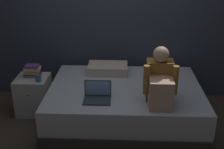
# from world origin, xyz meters

# --- Properties ---
(ground_plane) EXTENTS (8.00, 8.00, 0.00)m
(ground_plane) POSITION_xyz_m (0.00, 0.00, 0.00)
(ground_plane) COLOR #47382D
(wall_back) EXTENTS (5.60, 0.10, 2.70)m
(wall_back) POSITION_xyz_m (0.00, 1.20, 1.35)
(wall_back) COLOR #383D4C
(wall_back) RESTS_ON ground_plane
(bed) EXTENTS (2.00, 1.50, 0.53)m
(bed) POSITION_xyz_m (0.20, 0.30, 0.26)
(bed) COLOR #332D2B
(bed) RESTS_ON ground_plane
(nightstand) EXTENTS (0.44, 0.46, 0.53)m
(nightstand) POSITION_xyz_m (-1.10, 0.52, 0.27)
(nightstand) COLOR beige
(nightstand) RESTS_ON ground_plane
(person_sitting) EXTENTS (0.39, 0.44, 0.66)m
(person_sitting) POSITION_xyz_m (0.59, -0.10, 0.78)
(person_sitting) COLOR olive
(person_sitting) RESTS_ON bed
(laptop) EXTENTS (0.32, 0.23, 0.22)m
(laptop) POSITION_xyz_m (-0.13, -0.08, 0.59)
(laptop) COLOR #333842
(laptop) RESTS_ON bed
(pillow) EXTENTS (0.56, 0.36, 0.13)m
(pillow) POSITION_xyz_m (-0.05, 0.75, 0.60)
(pillow) COLOR beige
(pillow) RESTS_ON bed
(book_stack) EXTENTS (0.22, 0.17, 0.17)m
(book_stack) POSITION_xyz_m (-1.10, 0.57, 0.62)
(book_stack) COLOR teal
(book_stack) RESTS_ON nightstand
(mug) EXTENTS (0.08, 0.08, 0.09)m
(mug) POSITION_xyz_m (-0.97, 0.40, 0.58)
(mug) COLOR teal
(mug) RESTS_ON nightstand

